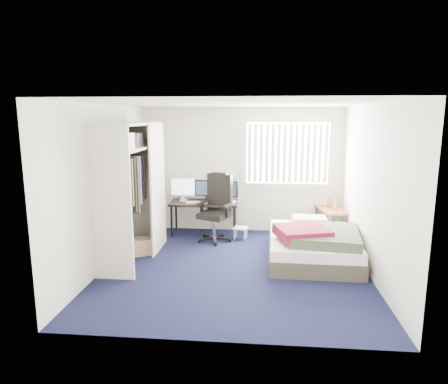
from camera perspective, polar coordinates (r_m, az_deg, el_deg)
ground at (r=6.33m, az=1.48°, el=-10.70°), size 4.20×4.20×0.00m
room_shell at (r=5.94m, az=1.55°, el=2.96°), size 4.20×4.20×4.20m
window_assembly at (r=7.97m, az=9.04°, el=5.49°), size 1.72×0.09×1.32m
closet at (r=6.55m, az=-13.06°, el=2.02°), size 0.64×1.84×2.22m
desk at (r=7.88m, az=-2.85°, el=-1.06°), size 1.38×0.66×1.12m
office_chair at (r=7.52m, az=-1.12°, el=-3.27°), size 0.78×0.78×1.28m
footstool at (r=7.68m, az=2.37°, el=-5.44°), size 0.31×0.27×0.23m
nightstand at (r=7.95m, az=15.07°, el=-2.78°), size 0.57×0.89×0.75m
bed at (r=6.74m, az=12.62°, el=-7.19°), size 1.47×1.91×0.62m
pine_box at (r=6.99m, az=-12.00°, el=-7.62°), size 0.45×0.40×0.28m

